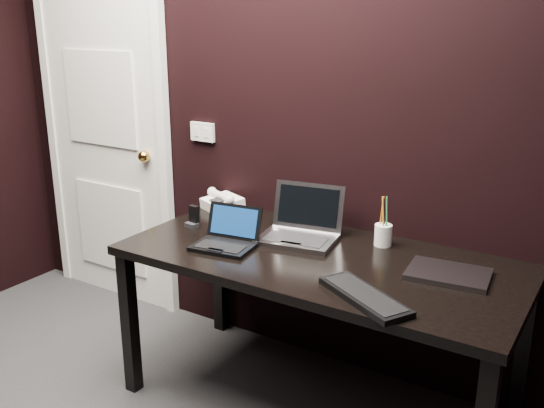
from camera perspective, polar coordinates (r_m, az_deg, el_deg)
The scene contains 11 objects.
wall_back at distance 2.92m, azimuth 3.18°, elevation 9.12°, with size 4.00×4.00×0.00m, color black.
door at distance 3.78m, azimuth -15.38°, elevation 6.48°, with size 0.99×0.10×2.14m.
wall_switch at distance 3.28m, azimuth -6.55°, elevation 6.76°, with size 0.15×0.02×0.10m.
desk at distance 2.62m, azimuth 4.44°, elevation -6.45°, with size 1.70×0.80×0.74m.
netbook at distance 2.68m, azimuth -4.33°, elevation -3.33°, with size 0.29×0.27×0.17m.
silver_laptop at distance 2.76m, azimuth 2.69°, elevation -2.46°, with size 0.38×0.36×0.23m.
ext_keyboard at distance 2.22m, azimuth 8.71°, elevation -8.58°, with size 0.41×0.31×0.03m.
closed_laptop at distance 2.48m, azimuth 16.27°, elevation -6.34°, with size 0.33×0.26×0.02m.
desk_phone at distance 3.18m, azimuth -4.72°, elevation 0.17°, with size 0.24×0.23×0.11m.
mobile_phone at distance 2.94m, azimuth -7.41°, elevation -1.40°, with size 0.07×0.06×0.10m.
pen_cup at distance 2.72m, azimuth 10.42°, elevation -2.81°, with size 0.10×0.10×0.23m.
Camera 1 is at (1.40, -0.73, 1.72)m, focal length 40.00 mm.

